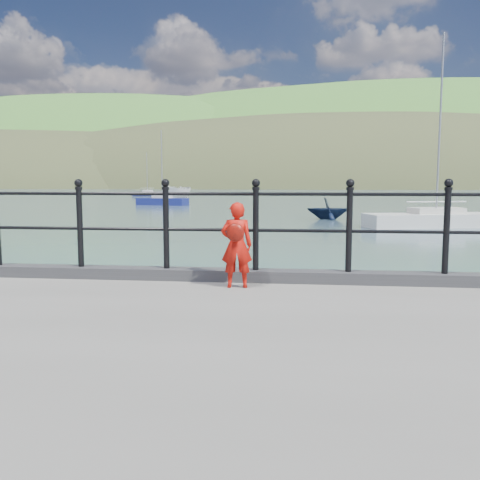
# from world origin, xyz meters

# --- Properties ---
(ground) EXTENTS (600.00, 600.00, 0.00)m
(ground) POSITION_xyz_m (0.00, 0.00, 0.00)
(ground) COLOR #2D4251
(ground) RESTS_ON ground
(kerb) EXTENTS (60.00, 0.30, 0.15)m
(kerb) POSITION_xyz_m (0.00, -0.15, 1.07)
(kerb) COLOR #28282B
(kerb) RESTS_ON quay
(railing) EXTENTS (18.11, 0.11, 1.20)m
(railing) POSITION_xyz_m (0.00, -0.15, 1.82)
(railing) COLOR black
(railing) RESTS_ON kerb
(far_shore) EXTENTS (830.00, 200.00, 156.00)m
(far_shore) POSITION_xyz_m (38.34, 239.41, -22.57)
(far_shore) COLOR #333A21
(far_shore) RESTS_ON ground
(child) EXTENTS (0.41, 0.33, 1.06)m
(child) POSITION_xyz_m (0.40, -0.58, 1.54)
(child) COLOR red
(child) RESTS_ON quay
(launch_white) EXTENTS (3.59, 5.02, 1.82)m
(launch_white) POSITION_xyz_m (-14.64, 59.71, 0.91)
(launch_white) COLOR silver
(launch_white) RESTS_ON ground
(launch_navy) EXTENTS (2.66, 2.33, 1.33)m
(launch_navy) POSITION_xyz_m (3.01, 25.17, 0.67)
(launch_navy) COLOR black
(launch_navy) RESTS_ON ground
(sailboat_left) EXTENTS (5.28, 3.45, 7.35)m
(sailboat_left) POSITION_xyz_m (-23.72, 75.63, 0.34)
(sailboat_left) COLOR black
(sailboat_left) RESTS_ON ground
(sailboat_near) EXTENTS (7.53, 3.83, 9.83)m
(sailboat_near) POSITION_xyz_m (8.20, 20.21, 0.34)
(sailboat_near) COLOR silver
(sailboat_near) RESTS_ON ground
(sailboat_port) EXTENTS (5.40, 2.81, 7.61)m
(sailboat_port) POSITION_xyz_m (-12.37, 43.09, 0.34)
(sailboat_port) COLOR navy
(sailboat_port) RESTS_ON ground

